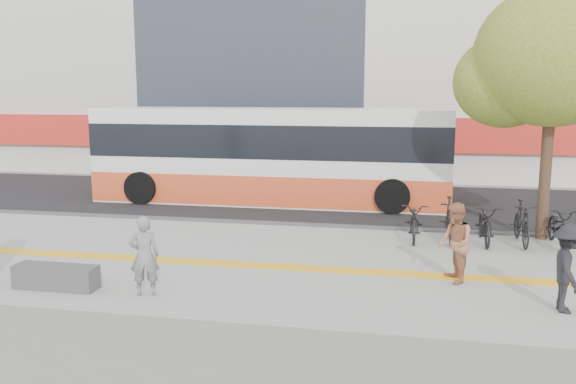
% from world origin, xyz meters
% --- Properties ---
extents(ground, '(120.00, 120.00, 0.00)m').
position_xyz_m(ground, '(0.00, 0.00, 0.00)').
color(ground, slate).
rests_on(ground, ground).
extents(sidewalk, '(40.00, 7.00, 0.08)m').
position_xyz_m(sidewalk, '(0.00, 1.50, 0.04)').
color(sidewalk, gray).
rests_on(sidewalk, ground).
extents(tactile_strip, '(40.00, 0.45, 0.01)m').
position_xyz_m(tactile_strip, '(0.00, 1.00, 0.09)').
color(tactile_strip, yellow).
rests_on(tactile_strip, sidewalk).
extents(street, '(40.00, 8.00, 0.06)m').
position_xyz_m(street, '(0.00, 9.00, 0.03)').
color(street, black).
rests_on(street, ground).
extents(curb, '(40.00, 0.25, 0.14)m').
position_xyz_m(curb, '(0.00, 5.00, 0.07)').
color(curb, '#3E3E41').
rests_on(curb, ground).
extents(bench, '(1.60, 0.45, 0.45)m').
position_xyz_m(bench, '(-2.60, -1.20, 0.30)').
color(bench, '#3E3E41').
rests_on(bench, sidewalk).
extents(street_tree, '(4.40, 3.80, 6.31)m').
position_xyz_m(street_tree, '(7.18, 4.82, 4.51)').
color(street_tree, '#3A261A').
rests_on(street_tree, sidewalk).
extents(bus, '(11.77, 2.79, 3.13)m').
position_xyz_m(bus, '(-0.70, 8.50, 1.53)').
color(bus, white).
rests_on(bus, street).
extents(bicycle_row, '(4.05, 1.85, 1.08)m').
position_xyz_m(bicycle_row, '(5.75, 4.00, 0.58)').
color(bicycle_row, black).
rests_on(bicycle_row, sidewalk).
extents(seated_woman, '(0.62, 0.51, 1.47)m').
position_xyz_m(seated_woman, '(-0.80, -1.19, 0.82)').
color(seated_woman, black).
rests_on(seated_woman, sidewalk).
extents(pedestrian_tan, '(0.74, 0.87, 1.57)m').
position_xyz_m(pedestrian_tan, '(4.78, 0.67, 0.87)').
color(pedestrian_tan, '#A76949').
rests_on(pedestrian_tan, sidewalk).
extents(pedestrian_dark, '(0.58, 0.99, 1.51)m').
position_xyz_m(pedestrian_dark, '(6.53, -0.59, 0.83)').
color(pedestrian_dark, black).
rests_on(pedestrian_dark, sidewalk).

